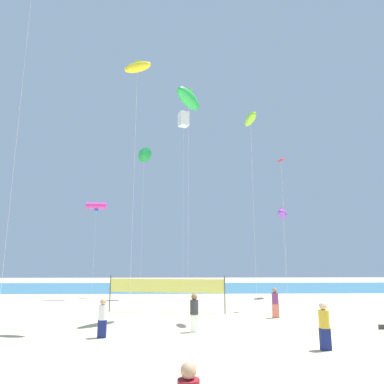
% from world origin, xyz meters
% --- Properties ---
extents(ground_plane, '(120.00, 120.00, 0.00)m').
position_xyz_m(ground_plane, '(0.00, 0.00, 0.00)').
color(ground_plane, beige).
extents(ocean_band, '(120.00, 20.00, 0.01)m').
position_xyz_m(ocean_band, '(0.00, 32.08, 0.00)').
color(ocean_band, teal).
rests_on(ocean_band, ground).
extents(beachgoer_plum_shirt, '(0.40, 0.40, 1.74)m').
position_xyz_m(beachgoer_plum_shirt, '(4.35, 6.01, 0.93)').
color(beachgoer_plum_shirt, '#EA7260').
rests_on(beachgoer_plum_shirt, ground).
extents(beachgoer_charcoal_shirt, '(0.41, 0.41, 1.78)m').
position_xyz_m(beachgoer_charcoal_shirt, '(-0.69, 1.78, 0.95)').
color(beachgoer_charcoal_shirt, white).
rests_on(beachgoer_charcoal_shirt, ground).
extents(beachgoer_mustard_shirt, '(0.40, 0.40, 1.76)m').
position_xyz_m(beachgoer_mustard_shirt, '(4.19, -1.81, 0.94)').
color(beachgoer_mustard_shirt, navy).
rests_on(beachgoer_mustard_shirt, ground).
extents(beachgoer_white_shirt, '(0.38, 0.38, 1.67)m').
position_xyz_m(beachgoer_white_shirt, '(-4.82, 0.62, 0.89)').
color(beachgoer_white_shirt, navy).
rests_on(beachgoer_white_shirt, ground).
extents(volleyball_net, '(7.77, 1.43, 2.40)m').
position_xyz_m(volleyball_net, '(-2.36, 8.32, 1.63)').
color(volleyball_net, '#4C4C51').
rests_on(volleyball_net, ground).
extents(beach_handbag, '(0.28, 0.14, 0.22)m').
position_xyz_m(beach_handbag, '(8.67, 2.27, 0.11)').
color(beach_handbag, '#2D2D33').
rests_on(beach_handbag, ground).
extents(kite_violet_inflatable, '(1.70, 2.52, 8.57)m').
position_xyz_m(kite_violet_inflatable, '(8.54, 18.00, 7.93)').
color(kite_violet_inflatable, silver).
rests_on(kite_violet_inflatable, ground).
extents(kite_lime_inflatable, '(0.84, 1.60, 12.58)m').
position_xyz_m(kite_lime_inflatable, '(2.99, 4.88, 12.16)').
color(kite_lime_inflatable, silver).
rests_on(kite_lime_inflatable, ground).
extents(kite_green_inflatable, '(2.13, 2.77, 14.50)m').
position_xyz_m(kite_green_inflatable, '(-0.94, 5.43, 13.79)').
color(kite_green_inflatable, silver).
rests_on(kite_green_inflatable, ground).
extents(kite_magenta_tube, '(1.87, 0.68, 8.76)m').
position_xyz_m(kite_magenta_tube, '(-9.41, 16.85, 8.44)').
color(kite_magenta_tube, silver).
rests_on(kite_magenta_tube, ground).
extents(kite_red_diamond, '(0.73, 0.73, 11.09)m').
position_xyz_m(kite_red_diamond, '(6.13, 9.41, 10.67)').
color(kite_red_diamond, silver).
rests_on(kite_red_diamond, ground).
extents(kite_yellow_inflatable, '(1.76, 0.94, 14.82)m').
position_xyz_m(kite_yellow_inflatable, '(-3.94, 2.67, 14.35)').
color(kite_yellow_inflatable, silver).
rests_on(kite_yellow_inflatable, ground).
extents(kite_white_box, '(1.21, 1.21, 18.38)m').
position_xyz_m(kite_white_box, '(-1.25, 17.81, 17.63)').
color(kite_white_box, silver).
rests_on(kite_white_box, ground).
extents(kite_green_delta, '(1.58, 0.95, 15.03)m').
position_xyz_m(kite_green_delta, '(-5.33, 18.98, 14.21)').
color(kite_green_delta, silver).
rests_on(kite_green_delta, ground).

